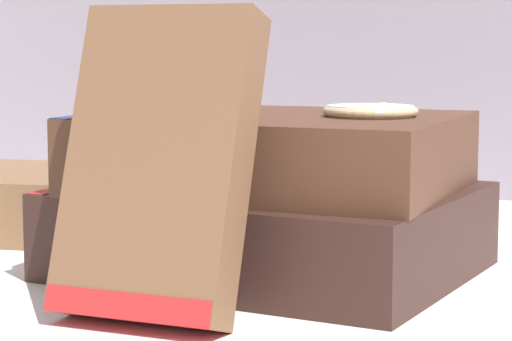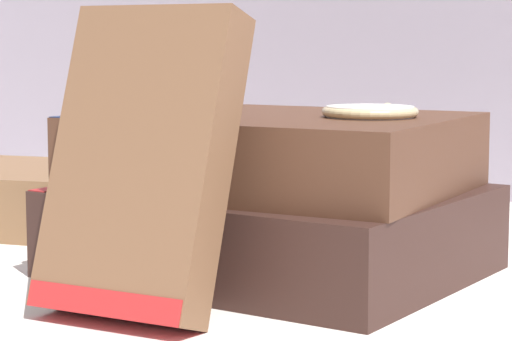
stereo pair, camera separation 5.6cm
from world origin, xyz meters
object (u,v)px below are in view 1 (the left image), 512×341
book_leaning_front (157,174)px  reading_glasses (311,219)px  pocket_watch (371,111)px  book_flat_bottom (263,229)px  book_flat_top (267,151)px

book_leaning_front → reading_glasses: book_leaning_front is taller
pocket_watch → reading_glasses: (-0.09, 0.16, -0.09)m
book_flat_bottom → book_leaning_front: book_leaning_front is taller
book_leaning_front → reading_glasses: size_ratio=1.56×
book_flat_top → book_leaning_front: bearing=-94.0°
book_flat_bottom → book_flat_top: (0.00, -0.00, 0.04)m
book_flat_top → reading_glasses: size_ratio=2.07×
book_flat_top → pocket_watch: 0.06m
book_flat_top → reading_glasses: (-0.03, 0.17, -0.07)m
reading_glasses → book_leaning_front: bearing=-71.3°
book_flat_bottom → reading_glasses: 0.17m
reading_glasses → book_flat_top: bearing=-65.1°
book_leaning_front → reading_glasses: (-0.03, 0.28, -0.07)m
book_leaning_front → book_flat_bottom: bearing=87.6°
book_leaning_front → pocket_watch: bearing=61.7°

